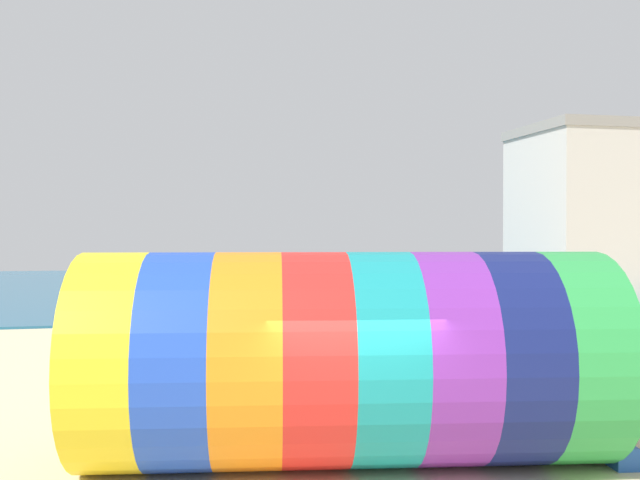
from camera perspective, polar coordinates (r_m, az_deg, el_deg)
sea at (r=49.03m, az=-8.92°, el=-3.60°), size 120.00×40.00×0.10m
giant_inflatable_tube at (r=11.57m, az=2.20°, el=-9.42°), size 8.69×4.54×3.40m
promenade_building at (r=40.52m, az=23.40°, el=1.86°), size 11.14×6.51×9.15m
beach_flag at (r=14.03m, az=17.69°, el=-4.25°), size 0.47×0.36×2.85m
cooler_box at (r=12.70m, az=22.94°, el=-15.61°), size 0.42×0.56×0.36m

